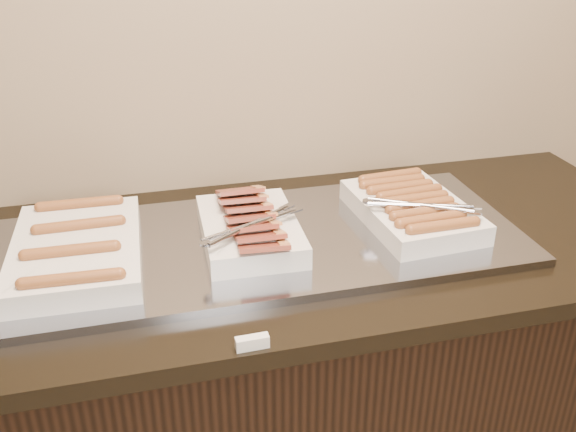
# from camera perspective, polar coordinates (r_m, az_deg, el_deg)

# --- Properties ---
(counter) EXTENTS (2.06, 0.76, 0.90)m
(counter) POSITION_cam_1_polar(r_m,az_deg,el_deg) (1.74, -2.71, -15.69)
(counter) COLOR black
(counter) RESTS_ON ground
(warming_tray) EXTENTS (1.20, 0.50, 0.02)m
(warming_tray) POSITION_cam_1_polar(r_m,az_deg,el_deg) (1.48, -2.34, -2.35)
(warming_tray) COLOR gray
(warming_tray) RESTS_ON counter
(dish_left) EXTENTS (0.28, 0.41, 0.07)m
(dish_left) POSITION_cam_1_polar(r_m,az_deg,el_deg) (1.44, -18.27, -2.84)
(dish_left) COLOR silver
(dish_left) RESTS_ON warming_tray
(dish_center) EXTENTS (0.26, 0.34, 0.09)m
(dish_center) POSITION_cam_1_polar(r_m,az_deg,el_deg) (1.45, -3.41, -1.05)
(dish_center) COLOR silver
(dish_center) RESTS_ON warming_tray
(dish_right) EXTENTS (0.27, 0.36, 0.08)m
(dish_right) POSITION_cam_1_polar(r_m,az_deg,el_deg) (1.56, 11.00, 0.65)
(dish_right) COLOR silver
(dish_right) RESTS_ON warming_tray
(label_holder) EXTENTS (0.06, 0.02, 0.02)m
(label_holder) POSITION_cam_1_polar(r_m,az_deg,el_deg) (1.17, -3.20, -11.16)
(label_holder) COLOR silver
(label_holder) RESTS_ON counter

